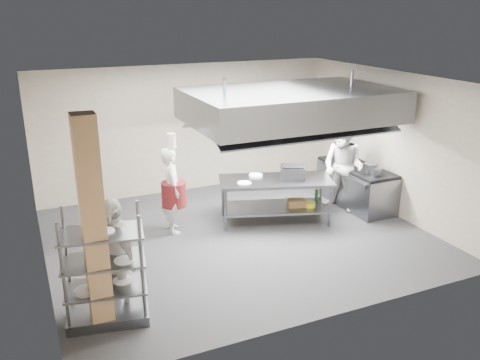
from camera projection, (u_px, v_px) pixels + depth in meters
name	position (u px, v px, depth m)	size (l,w,h in m)	color
floor	(239.00, 236.00, 9.83)	(7.00, 7.00, 0.00)	#37373A
ceiling	(238.00, 80.00, 8.86)	(7.00, 7.00, 0.00)	silver
wall_back	(187.00, 129.00, 11.94)	(7.00, 7.00, 0.00)	#A19380
wall_left	(36.00, 188.00, 8.00)	(6.00, 6.00, 0.00)	#A19380
wall_right	(390.00, 143.00, 10.70)	(6.00, 6.00, 0.00)	#A19380
column	(94.00, 227.00, 6.59)	(0.30, 0.30, 3.00)	tan
exhaust_hood	(291.00, 105.00, 9.90)	(4.00, 2.50, 0.60)	slate
hood_strip_a	(249.00, 125.00, 9.66)	(1.60, 0.12, 0.04)	white
hood_strip_b	(329.00, 117.00, 10.36)	(1.60, 0.12, 0.04)	white
wall_shelf	(259.00, 123.00, 12.50)	(1.50, 0.28, 0.04)	slate
island	(275.00, 200.00, 10.41)	(2.26, 0.94, 0.91)	gray
island_worktop	(276.00, 181.00, 10.27)	(2.26, 0.94, 0.06)	slate
island_undershelf	(275.00, 207.00, 10.46)	(2.08, 0.85, 0.04)	slate
pass_rack	(104.00, 267.00, 6.95)	(1.11, 0.65, 1.66)	slate
cooking_range	(356.00, 186.00, 11.32)	(0.80, 2.00, 0.84)	gray
range_top	(357.00, 167.00, 11.17)	(0.78, 1.96, 0.06)	black
chef_head	(172.00, 190.00, 9.81)	(0.63, 0.41, 1.72)	silver
chef_line	(343.00, 167.00, 10.82)	(0.95, 0.74, 1.95)	white
chef_plating	(115.00, 255.00, 7.23)	(1.01, 0.42, 1.73)	silver
griddle	(293.00, 172.00, 10.30)	(0.50, 0.39, 0.25)	slate
wicker_basket	(296.00, 203.00, 10.43)	(0.34, 0.24, 0.15)	olive
stockpot	(371.00, 168.00, 10.68)	(0.29, 0.29, 0.20)	gray
plate_stack	(106.00, 286.00, 7.05)	(0.28, 0.28, 0.05)	white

